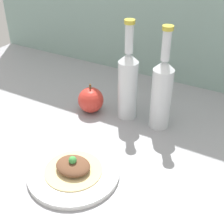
# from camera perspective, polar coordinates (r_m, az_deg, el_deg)

# --- Properties ---
(ground_plane) EXTENTS (1.80, 1.10, 0.04)m
(ground_plane) POSITION_cam_1_polar(r_m,az_deg,el_deg) (0.93, -0.64, -8.24)
(ground_plane) COLOR gray
(plate) EXTENTS (0.24, 0.24, 0.02)m
(plate) POSITION_cam_1_polar(r_m,az_deg,el_deg) (0.85, -7.02, -10.82)
(plate) COLOR white
(plate) RESTS_ON ground_plane
(plated_food) EXTENTS (0.15, 0.15, 0.05)m
(plated_food) POSITION_cam_1_polar(r_m,az_deg,el_deg) (0.84, -7.11, -9.93)
(plated_food) COLOR #D6BC7F
(plated_food) RESTS_ON plate
(cider_bottle_left) EXTENTS (0.07, 0.07, 0.33)m
(cider_bottle_left) POSITION_cam_1_polar(r_m,az_deg,el_deg) (1.01, 2.91, 5.33)
(cider_bottle_left) COLOR silver
(cider_bottle_left) RESTS_ON ground_plane
(cider_bottle_right) EXTENTS (0.07, 0.07, 0.33)m
(cider_bottle_right) POSITION_cam_1_polar(r_m,az_deg,el_deg) (0.97, 9.09, 3.72)
(cider_bottle_right) COLOR silver
(cider_bottle_right) RESTS_ON ground_plane
(apple) EXTENTS (0.09, 0.09, 0.11)m
(apple) POSITION_cam_1_polar(r_m,az_deg,el_deg) (1.08, -3.90, 2.21)
(apple) COLOR red
(apple) RESTS_ON ground_plane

